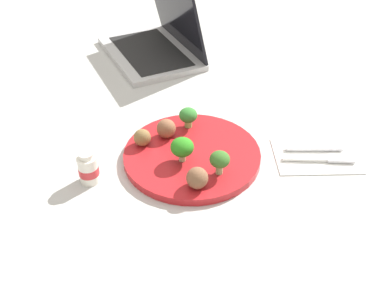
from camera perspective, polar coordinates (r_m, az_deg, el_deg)
name	(u,v)px	position (r m, az deg, el deg)	size (l,w,h in m)	color
ground_plane	(192,158)	(0.89, 0.00, -1.84)	(4.00, 4.00, 0.00)	#B2B2AD
plate	(192,155)	(0.89, 0.00, -1.44)	(0.28, 0.28, 0.02)	red
broccoli_floret_front_left	(190,116)	(0.94, -0.23, 3.74)	(0.04, 0.04, 0.05)	#96C367
broccoli_floret_front_right	(220,160)	(0.81, 3.66, -2.11)	(0.04, 0.04, 0.05)	#94C77E
broccoli_floret_near_rim	(182,147)	(0.84, -1.30, -0.45)	(0.05, 0.05, 0.05)	#9FBD81
meatball_back_right	(166,128)	(0.92, -3.41, 2.05)	(0.04, 0.04, 0.04)	brown
meatball_near_rim	(142,137)	(0.90, -6.55, 0.86)	(0.04, 0.04, 0.04)	brown
meatball_far_rim	(200,178)	(0.79, 1.00, -4.46)	(0.04, 0.04, 0.04)	brown
napkin	(316,155)	(0.93, 15.96, -1.43)	(0.17, 0.12, 0.01)	white
fork	(318,148)	(0.95, 16.19, -0.51)	(0.12, 0.03, 0.01)	silver
knife	(322,159)	(0.92, 16.72, -1.89)	(0.15, 0.03, 0.01)	white
yogurt_bottle	(88,169)	(0.84, -13.44, -3.16)	(0.04, 0.04, 0.07)	white
laptop	(158,42)	(1.30, -4.52, 13.24)	(0.32, 0.38, 0.21)	#B5B5B5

